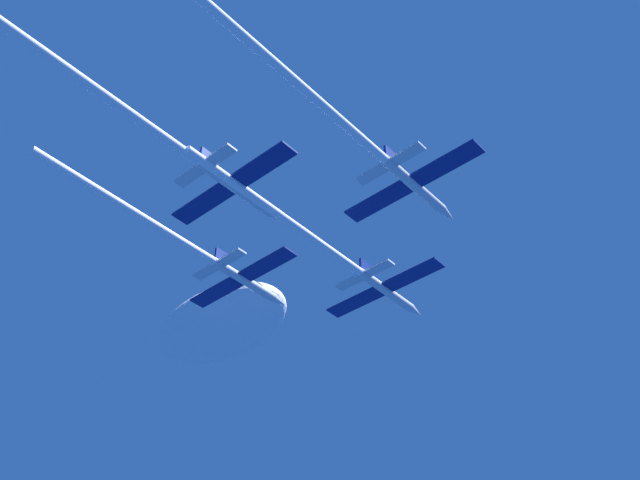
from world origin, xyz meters
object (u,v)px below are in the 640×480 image
at_px(jet_left_wing, 194,249).
at_px(jet_slot, 171,142).
at_px(jet_lead, 338,256).
at_px(jet_right_wing, 354,133).

xyz_separation_m(jet_left_wing, jet_slot, (15.05, -16.89, -1.05)).
relative_size(jet_lead, jet_slot, 1.03).
height_order(jet_lead, jet_left_wing, jet_left_wing).
bearing_deg(jet_lead, jet_right_wing, -44.65).
xyz_separation_m(jet_lead, jet_left_wing, (-15.73, -13.90, 1.25)).
height_order(jet_lead, jet_slot, jet_slot).
distance_m(jet_lead, jet_left_wing, 21.03).
height_order(jet_left_wing, jet_slot, jet_left_wing).
distance_m(jet_lead, jet_right_wing, 23.31).
height_order(jet_left_wing, jet_right_wing, jet_left_wing).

